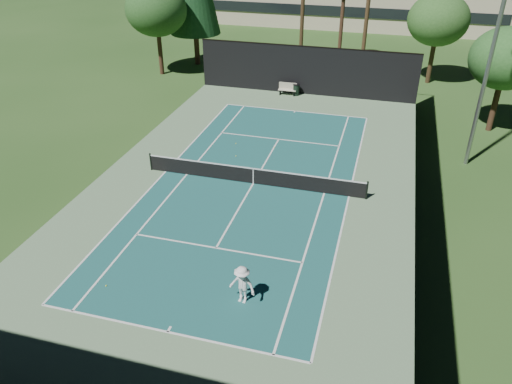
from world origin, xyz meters
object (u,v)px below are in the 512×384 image
player (242,285)px  tennis_ball_a (106,286)px  tennis_ball_d (236,143)px  tennis_ball_b (236,156)px  tennis_net (253,175)px  park_bench (288,88)px  trash_bin (296,90)px  tennis_ball_c (274,147)px

player → tennis_ball_a: size_ratio=24.72×
tennis_ball_d → tennis_ball_b: bearing=-72.3°
tennis_ball_b → player: bearing=-71.3°
player → tennis_ball_b: size_ratio=23.90×
tennis_net → player: 9.77m
tennis_ball_d → park_bench: (1.22, 10.50, 0.51)m
tennis_ball_b → trash_bin: trash_bin is taller
player → tennis_ball_c: player is taller
tennis_net → park_bench: tennis_net is taller
tennis_net → tennis_ball_a: size_ratio=182.85×
tennis_net → tennis_ball_c: (0.03, 5.02, -0.52)m
tennis_ball_c → trash_bin: size_ratio=0.07×
player → tennis_ball_d: (-4.84, 14.42, -0.83)m
trash_bin → tennis_ball_a: bearing=-96.5°
tennis_ball_a → tennis_ball_d: bearing=86.3°
tennis_net → tennis_ball_a: 10.81m
tennis_ball_d → tennis_ball_a: bearing=-93.7°
park_bench → trash_bin: (0.72, 0.08, -0.07)m
trash_bin → tennis_ball_b: bearing=-96.3°
trash_bin → tennis_ball_d: bearing=-100.4°
tennis_ball_a → tennis_ball_c: (3.62, 15.20, -0.00)m
player → tennis_ball_b: (-4.26, 12.62, -0.84)m
tennis_ball_a → tennis_ball_b: 13.39m
tennis_ball_a → tennis_ball_b: (1.56, 13.30, 0.00)m
player → tennis_ball_d: size_ratio=22.90×
tennis_ball_a → tennis_ball_c: 15.63m
tennis_ball_a → trash_bin: (2.93, 25.69, 0.44)m
player → tennis_ball_d: 15.24m
tennis_ball_c → tennis_ball_d: 2.64m
player → tennis_ball_d: player is taller
tennis_ball_d → tennis_ball_c: bearing=2.3°
tennis_ball_a → tennis_ball_b: tennis_ball_b is taller
tennis_ball_d → trash_bin: (1.94, 10.59, 0.44)m
tennis_ball_c → park_bench: (-1.42, 10.40, 0.51)m
tennis_ball_c → tennis_ball_a: bearing=-103.4°
tennis_ball_c → trash_bin: (-0.69, 10.48, 0.45)m
tennis_net → tennis_ball_d: tennis_net is taller
park_bench → player: bearing=-81.7°
tennis_ball_a → tennis_ball_d: size_ratio=0.93×
tennis_net → tennis_ball_b: size_ratio=176.78×
tennis_ball_c → trash_bin: 10.51m
tennis_net → tennis_ball_c: bearing=89.7°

